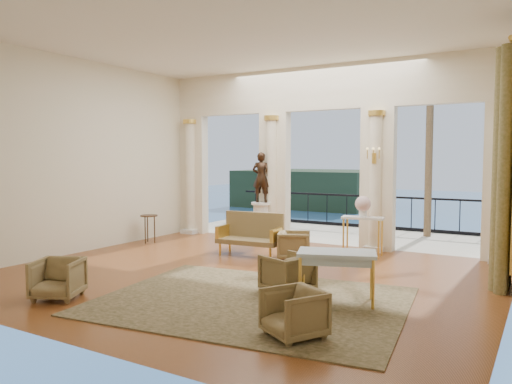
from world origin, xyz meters
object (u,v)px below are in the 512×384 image
Objects in this scene: armchair_a at (58,277)px; pedestal at (261,223)px; armchair_c at (287,272)px; armchair_d at (294,244)px; statue at (261,177)px; console_table at (363,223)px; game_table at (337,257)px; side_table at (149,219)px; settee at (251,234)px; armchair_b at (294,311)px.

pedestal is (0.05, 6.30, 0.15)m from armchair_a.
armchair_d is (-1.09, 2.47, -0.02)m from armchair_c.
statue is 1.36× the size of console_table.
armchair_a is 6.30m from pedestal.
armchair_a is at bearing -172.50° from game_table.
statue reaches higher than game_table.
armchair_a is at bearing -90.42° from pedestal.
armchair_d is at bearing -43.29° from pedestal.
armchair_c is at bearing -55.12° from pedestal.
pedestal is at bearing 62.91° from armchair_a.
side_table reaches higher than armchair_a.
armchair_c is at bearing -98.92° from console_table.
armchair_d is at bearing -6.33° from settee.
pedestal is 1.43× the size of side_table.
console_table is at bearing 83.02° from game_table.
armchair_a is 0.53× the size of statue.
console_table reaches higher than game_table.
armchair_c is at bearing 153.20° from game_table.
settee reaches higher than armchair_c.
settee is at bearing 99.53° from statue.
statue is 3.12m from side_table.
armchair_b is 0.51× the size of game_table.
game_table is (3.86, 2.01, 0.37)m from armchair_a.
side_table is (-2.38, -1.70, 0.12)m from pedestal.
armchair_d is at bearing -0.26° from side_table.
armchair_c reaches higher than armchair_b.
game_table is 5.82m from statue.
pedestal is (-3.81, 4.29, -0.22)m from game_table.
game_table is at bearing 123.22° from armchair_b.
armchair_c is 0.48× the size of settee.
statue is at bearing 62.91° from armchair_a.
armchair_a is 0.53× the size of game_table.
side_table is at bearing 90.27° from armchair_a.
armchair_c reaches higher than armchair_d.
settee is 4.04m from game_table.
console_table is at bearing 24.17° from settee.
console_table is at bearing 36.40° from armchair_a.
armchair_a is at bearing 135.25° from armchair_d.
statue is (0.05, 6.30, 1.34)m from armchair_a.
armchair_b is at bearing -21.30° from armchair_a.
statue reaches higher than side_table.
armchair_d is at bearing -139.72° from console_table.
pedestal reaches higher than armchair_a.
console_table is (2.93, -0.45, 0.23)m from pedestal.
statue is (-0.72, 1.70, 1.22)m from settee.
statue is at bearing 107.56° from settee.
game_table reaches higher than armchair_d.
statue is (0.00, 0.00, 1.20)m from pedestal.
armchair_d is 0.52× the size of game_table.
settee is at bearing -117.40° from armchair_c.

